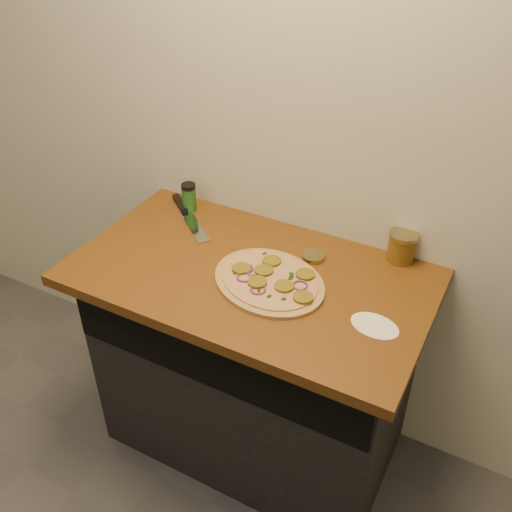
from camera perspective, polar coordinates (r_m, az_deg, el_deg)
The scene contains 8 objects.
cabinet at distance 2.23m, azimuth -0.12°, elevation -10.79°, with size 1.10×0.60×0.86m, color black.
countertop at distance 1.92m, azimuth -0.57°, elevation -1.98°, with size 1.20×0.70×0.04m, color brown.
pizza at distance 1.85m, azimuth 1.35°, elevation -2.46°, with size 0.50×0.50×0.03m.
chefs_knife at distance 2.22m, azimuth -6.95°, elevation 4.23°, with size 0.30×0.25×0.02m.
mason_jar_lid at distance 1.97m, azimuth 5.74°, elevation -0.04°, with size 0.08×0.08×0.02m, color #988A58.
salsa_jar at distance 1.99m, azimuth 14.39°, elevation 0.94°, with size 0.10×0.10×0.11m.
spice_shaker at distance 2.22m, azimuth -6.71°, elevation 5.88°, with size 0.06×0.06×0.11m.
flour_spill at distance 1.73m, azimuth 11.78°, elevation -6.83°, with size 0.15×0.15×0.00m, color white.
Camera 1 is at (0.73, 0.08, 2.04)m, focal length 40.00 mm.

